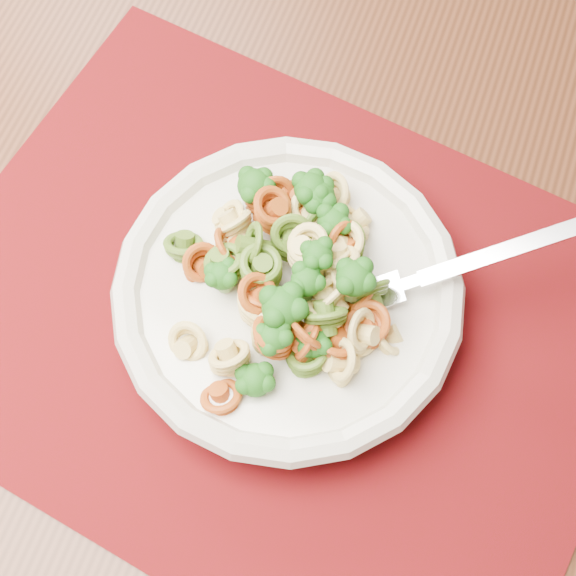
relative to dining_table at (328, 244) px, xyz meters
The scene contains 5 objects.
dining_table is the anchor object (origin of this frame).
placemat 0.16m from the dining_table, 76.61° to the right, with size 0.49×0.38×0.00m, color #57030F.
pasta_bowl 0.18m from the dining_table, 73.63° to the right, with size 0.24×0.24×0.05m.
pasta_broccoli_heap 0.19m from the dining_table, 73.63° to the right, with size 0.20×0.20×0.06m, color #E3BE70, non-canonical shape.
fork 0.19m from the dining_table, 40.96° to the right, with size 0.19×0.02×0.01m, color silver, non-canonical shape.
Camera 1 is at (0.62, -0.22, 1.32)m, focal length 50.00 mm.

